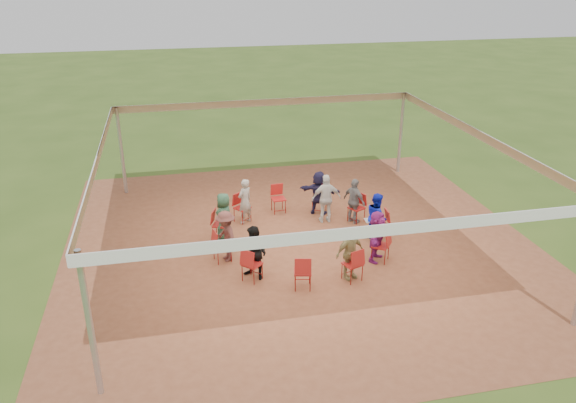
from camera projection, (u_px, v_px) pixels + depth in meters
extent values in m
plane|color=#385219|center=(300.00, 244.00, 15.89)|extent=(80.00, 80.00, 0.00)
plane|color=brown|center=(300.00, 244.00, 15.88)|extent=(13.00, 13.00, 0.00)
cylinder|color=#B2B2B7|center=(90.00, 325.00, 9.83)|extent=(0.12, 0.12, 3.00)
cylinder|color=#B2B2B7|center=(121.00, 151.00, 18.81)|extent=(0.12, 0.12, 3.00)
cylinder|color=#B2B2B7|center=(401.00, 134.00, 20.76)|extent=(0.12, 0.12, 3.00)
plane|color=white|center=(301.00, 142.00, 14.70)|extent=(10.30, 10.30, 0.00)
cube|color=white|center=(368.00, 232.00, 10.12)|extent=(10.30, 0.03, 0.24)
cube|color=white|center=(267.00, 102.00, 19.37)|extent=(10.30, 0.03, 0.24)
cube|color=white|center=(97.00, 160.00, 13.75)|extent=(0.03, 10.30, 0.24)
cube|color=white|center=(479.00, 135.00, 15.75)|extent=(0.03, 10.30, 0.24)
imported|color=#0C1BB1|center=(377.00, 217.00, 15.89)|extent=(0.44, 0.71, 1.41)
imported|color=slate|center=(354.00, 201.00, 16.92)|extent=(0.77, 0.93, 1.41)
imported|color=#1E1C3D|center=(319.00, 193.00, 17.53)|extent=(1.38, 1.05, 1.41)
imported|color=#9D978C|center=(245.00, 201.00, 16.92)|extent=(0.61, 0.58, 1.41)
imported|color=#2A5239|center=(224.00, 217.00, 15.89)|extent=(0.60, 0.78, 1.41)
imported|color=brown|center=(226.00, 236.00, 14.77)|extent=(0.64, 0.99, 1.41)
imported|color=black|center=(255.00, 253.00, 13.91)|extent=(0.76, 0.76, 1.41)
imported|color=tan|center=(350.00, 253.00, 13.92)|extent=(0.92, 0.69, 1.41)
imported|color=#871F73|center=(377.00, 236.00, 14.77)|extent=(1.17, 1.34, 1.41)
imported|color=silver|center=(326.00, 199.00, 16.95)|extent=(0.92, 0.51, 1.53)
torus|color=black|center=(283.00, 243.00, 15.92)|extent=(0.44, 0.44, 0.03)
torus|color=black|center=(285.00, 243.00, 15.89)|extent=(0.36, 0.36, 0.03)
cube|color=#B7B7BC|center=(369.00, 221.00, 15.91)|extent=(0.25, 0.34, 0.02)
cube|color=#B7B7BC|center=(373.00, 217.00, 15.88)|extent=(0.09, 0.33, 0.21)
cube|color=#CCE0FF|center=(373.00, 217.00, 15.88)|extent=(0.07, 0.29, 0.18)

